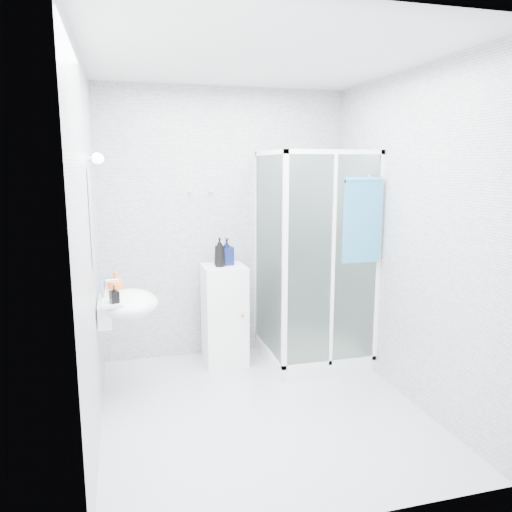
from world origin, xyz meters
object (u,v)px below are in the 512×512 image
object	(u,v)px
wall_basin	(125,304)
soap_dispenser_black	(114,294)
hand_towel	(362,218)
shampoo_bottle_a	(220,252)
storage_cabinet	(225,315)
shower_enclosure	(308,318)
soap_dispenser_orange	(115,282)
shampoo_bottle_b	(227,252)

from	to	relation	value
wall_basin	soap_dispenser_black	distance (m)	0.24
hand_towel	soap_dispenser_black	distance (m)	2.11
shampoo_bottle_a	soap_dispenser_black	size ratio (longest dim) A/B	2.01
storage_cabinet	soap_dispenser_black	world-z (taller)	soap_dispenser_black
shower_enclosure	storage_cabinet	distance (m)	0.79
shampoo_bottle_a	hand_towel	bearing A→B (deg)	-29.08
soap_dispenser_black	hand_towel	bearing A→B (deg)	2.71
shower_enclosure	wall_basin	xyz separation A→B (m)	(-1.66, -0.32, 0.35)
wall_basin	storage_cabinet	xyz separation A→B (m)	(0.90, 0.55, -0.32)
storage_cabinet	shampoo_bottle_a	bearing A→B (deg)	-158.84
soap_dispenser_orange	soap_dispenser_black	world-z (taller)	soap_dispenser_orange
wall_basin	shampoo_bottle_a	bearing A→B (deg)	31.82
shower_enclosure	wall_basin	world-z (taller)	shower_enclosure
storage_cabinet	soap_dispenser_orange	distance (m)	1.14
storage_cabinet	shampoo_bottle_a	world-z (taller)	shampoo_bottle_a
shower_enclosure	shampoo_bottle_a	bearing A→B (deg)	164.60
shampoo_bottle_a	storage_cabinet	bearing A→B (deg)	21.25
shower_enclosure	hand_towel	bearing A→B (deg)	-51.34
storage_cabinet	soap_dispenser_black	bearing A→B (deg)	-143.28
shower_enclosure	soap_dispenser_orange	world-z (taller)	shower_enclosure
hand_towel	shampoo_bottle_b	xyz separation A→B (m)	(-1.04, 0.68, -0.35)
shower_enclosure	shampoo_bottle_a	world-z (taller)	shower_enclosure
storage_cabinet	hand_towel	size ratio (longest dim) A/B	1.31
shampoo_bottle_b	shower_enclosure	bearing A→B (deg)	-21.52
storage_cabinet	hand_towel	world-z (taller)	hand_towel
hand_towel	wall_basin	bearing A→B (deg)	177.54
wall_basin	soap_dispenser_black	bearing A→B (deg)	-112.65
shower_enclosure	soap_dispenser_orange	size ratio (longest dim) A/B	12.40
hand_towel	shampoo_bottle_a	size ratio (longest dim) A/B	2.69
hand_towel	shampoo_bottle_a	xyz separation A→B (m)	(-1.11, 0.62, -0.35)
shower_enclosure	shampoo_bottle_a	size ratio (longest dim) A/B	7.41
soap_dispenser_orange	shampoo_bottle_b	bearing A→B (deg)	22.66
shampoo_bottle_b	soap_dispenser_orange	xyz separation A→B (m)	(-1.01, -0.42, -0.13)
hand_towel	soap_dispenser_black	world-z (taller)	hand_towel
hand_towel	soap_dispenser_black	bearing A→B (deg)	-177.29
shower_enclosure	soap_dispenser_black	distance (m)	1.86
shampoo_bottle_b	soap_dispenser_orange	bearing A→B (deg)	-157.34
soap_dispenser_orange	soap_dispenser_black	distance (m)	0.36
wall_basin	soap_dispenser_black	world-z (taller)	wall_basin
shower_enclosure	wall_basin	bearing A→B (deg)	-169.19
shower_enclosure	storage_cabinet	size ratio (longest dim) A/B	2.11
shampoo_bottle_a	soap_dispenser_black	bearing A→B (deg)	-142.60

